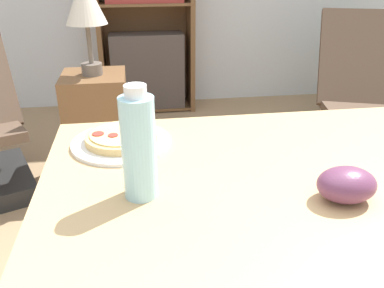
{
  "coord_description": "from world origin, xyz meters",
  "views": [
    {
      "loc": [
        -0.23,
        -0.84,
        1.21
      ],
      "look_at": [
        -0.1,
        0.02,
        0.8
      ],
      "focal_mm": 38.0,
      "sensor_mm": 36.0,
      "label": 1
    }
  ],
  "objects_px": {
    "pizza_on_plate": "(121,139)",
    "potted_plant_floor": "(380,69)",
    "lounge_chair_far": "(365,115)",
    "drink_bottle": "(139,146)",
    "grape_bunch": "(346,185)",
    "side_table": "(98,127)",
    "table_lamp": "(85,4)",
    "bookshelf": "(145,13)"
  },
  "relations": [
    {
      "from": "grape_bunch",
      "to": "side_table",
      "type": "distance_m",
      "value": 1.71
    },
    {
      "from": "grape_bunch",
      "to": "bookshelf",
      "type": "xyz_separation_m",
      "value": [
        -0.31,
        2.62,
        0.0
      ]
    },
    {
      "from": "lounge_chair_far",
      "to": "potted_plant_floor",
      "type": "bearing_deg",
      "value": 73.44
    },
    {
      "from": "drink_bottle",
      "to": "lounge_chair_far",
      "type": "height_order",
      "value": "drink_bottle"
    },
    {
      "from": "grape_bunch",
      "to": "drink_bottle",
      "type": "height_order",
      "value": "drink_bottle"
    },
    {
      "from": "side_table",
      "to": "table_lamp",
      "type": "xyz_separation_m",
      "value": [
        0.0,
        0.0,
        0.67
      ]
    },
    {
      "from": "bookshelf",
      "to": "table_lamp",
      "type": "relative_size",
      "value": 3.37
    },
    {
      "from": "pizza_on_plate",
      "to": "grape_bunch",
      "type": "xyz_separation_m",
      "value": [
        0.47,
        -0.34,
        0.02
      ]
    },
    {
      "from": "pizza_on_plate",
      "to": "grape_bunch",
      "type": "bearing_deg",
      "value": -36.25
    },
    {
      "from": "lounge_chair_far",
      "to": "drink_bottle",
      "type": "bearing_deg",
      "value": -115.56
    },
    {
      "from": "side_table",
      "to": "table_lamp",
      "type": "height_order",
      "value": "table_lamp"
    },
    {
      "from": "pizza_on_plate",
      "to": "grape_bunch",
      "type": "distance_m",
      "value": 0.58
    },
    {
      "from": "lounge_chair_far",
      "to": "bookshelf",
      "type": "bearing_deg",
      "value": 158.86
    },
    {
      "from": "lounge_chair_far",
      "to": "side_table",
      "type": "xyz_separation_m",
      "value": [
        -1.64,
        -0.01,
        0.02
      ]
    },
    {
      "from": "grape_bunch",
      "to": "potted_plant_floor",
      "type": "relative_size",
      "value": 0.18
    },
    {
      "from": "drink_bottle",
      "to": "side_table",
      "type": "bearing_deg",
      "value": 98.83
    },
    {
      "from": "pizza_on_plate",
      "to": "potted_plant_floor",
      "type": "relative_size",
      "value": 0.38
    },
    {
      "from": "table_lamp",
      "to": "lounge_chair_far",
      "type": "bearing_deg",
      "value": 0.41
    },
    {
      "from": "grape_bunch",
      "to": "lounge_chair_far",
      "type": "height_order",
      "value": "lounge_chair_far"
    },
    {
      "from": "pizza_on_plate",
      "to": "potted_plant_floor",
      "type": "bearing_deg",
      "value": 43.74
    },
    {
      "from": "grape_bunch",
      "to": "potted_plant_floor",
      "type": "distance_m",
      "value": 2.68
    },
    {
      "from": "grape_bunch",
      "to": "pizza_on_plate",
      "type": "bearing_deg",
      "value": 143.75
    },
    {
      "from": "grape_bunch",
      "to": "side_table",
      "type": "relative_size",
      "value": 0.2
    },
    {
      "from": "drink_bottle",
      "to": "potted_plant_floor",
      "type": "relative_size",
      "value": 0.35
    },
    {
      "from": "drink_bottle",
      "to": "table_lamp",
      "type": "xyz_separation_m",
      "value": [
        -0.22,
        1.43,
        0.12
      ]
    },
    {
      "from": "drink_bottle",
      "to": "pizza_on_plate",
      "type": "bearing_deg",
      "value": 99.79
    },
    {
      "from": "grape_bunch",
      "to": "potted_plant_floor",
      "type": "bearing_deg",
      "value": 56.14
    },
    {
      "from": "bookshelf",
      "to": "side_table",
      "type": "distance_m",
      "value": 1.25
    },
    {
      "from": "bookshelf",
      "to": "grape_bunch",
      "type": "bearing_deg",
      "value": -83.22
    },
    {
      "from": "grape_bunch",
      "to": "table_lamp",
      "type": "relative_size",
      "value": 0.25
    },
    {
      "from": "table_lamp",
      "to": "drink_bottle",
      "type": "bearing_deg",
      "value": -81.17
    },
    {
      "from": "grape_bunch",
      "to": "side_table",
      "type": "height_order",
      "value": "grape_bunch"
    },
    {
      "from": "table_lamp",
      "to": "potted_plant_floor",
      "type": "bearing_deg",
      "value": 18.06
    },
    {
      "from": "side_table",
      "to": "potted_plant_floor",
      "type": "distance_m",
      "value": 2.23
    },
    {
      "from": "grape_bunch",
      "to": "table_lamp",
      "type": "distance_m",
      "value": 1.65
    },
    {
      "from": "grape_bunch",
      "to": "bookshelf",
      "type": "distance_m",
      "value": 2.64
    },
    {
      "from": "bookshelf",
      "to": "side_table",
      "type": "xyz_separation_m",
      "value": [
        -0.33,
        -1.11,
        -0.47
      ]
    },
    {
      "from": "table_lamp",
      "to": "potted_plant_floor",
      "type": "height_order",
      "value": "table_lamp"
    },
    {
      "from": "lounge_chair_far",
      "to": "potted_plant_floor",
      "type": "relative_size",
      "value": 1.29
    },
    {
      "from": "table_lamp",
      "to": "potted_plant_floor",
      "type": "distance_m",
      "value": 2.31
    },
    {
      "from": "bookshelf",
      "to": "potted_plant_floor",
      "type": "distance_m",
      "value": 1.88
    },
    {
      "from": "lounge_chair_far",
      "to": "table_lamp",
      "type": "xyz_separation_m",
      "value": [
        -1.64,
        -0.01,
        0.69
      ]
    }
  ]
}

